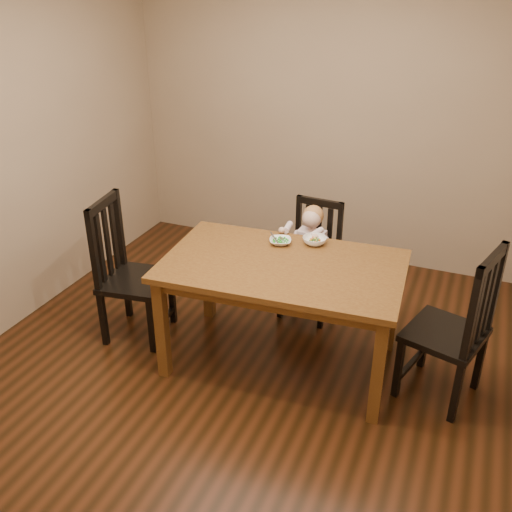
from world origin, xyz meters
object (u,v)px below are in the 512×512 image
at_px(chair_child, 312,261).
at_px(toddler, 310,250).
at_px(dining_table, 283,275).
at_px(chair_right, 455,329).
at_px(bowl_peas, 280,241).
at_px(chair_left, 128,273).
at_px(bowl_veg, 315,240).

xyz_separation_m(chair_child, toddler, (-0.00, -0.05, 0.12)).
xyz_separation_m(dining_table, chair_child, (-0.02, 0.75, -0.25)).
distance_m(chair_right, bowl_peas, 1.31).
bearing_deg(chair_left, bowl_peas, 100.24).
bearing_deg(dining_table, bowl_veg, 73.86).
height_order(toddler, bowl_veg, bowl_veg).
bearing_deg(toddler, dining_table, 95.96).
bearing_deg(dining_table, chair_right, 3.21).
distance_m(toddler, bowl_peas, 0.50).
height_order(chair_left, toddler, chair_left).
xyz_separation_m(chair_left, toddler, (1.18, 0.79, 0.05)).
height_order(chair_right, bowl_peas, chair_right).
xyz_separation_m(chair_right, bowl_peas, (-1.26, 0.21, 0.29)).
relative_size(dining_table, chair_left, 1.51).
distance_m(chair_right, bowl_veg, 1.12).
relative_size(chair_child, chair_right, 0.86).
height_order(dining_table, chair_child, chair_child).
height_order(dining_table, chair_left, chair_left).
bearing_deg(chair_right, bowl_peas, 96.75).
relative_size(chair_child, chair_left, 0.86).
relative_size(dining_table, bowl_veg, 9.80).
bearing_deg(dining_table, toddler, 91.67).
xyz_separation_m(dining_table, bowl_peas, (-0.12, 0.28, 0.11)).
distance_m(dining_table, chair_right, 1.16).
bearing_deg(chair_right, dining_table, 109.53).
distance_m(chair_child, bowl_veg, 0.55).
bearing_deg(bowl_peas, bowl_veg, 22.07).
relative_size(chair_right, bowl_veg, 6.49).
xyz_separation_m(chair_left, chair_right, (2.34, 0.15, 0.00)).
bearing_deg(dining_table, chair_left, -175.75).
xyz_separation_m(bowl_peas, bowl_veg, (0.23, 0.09, 0.01)).
relative_size(dining_table, bowl_peas, 10.79).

